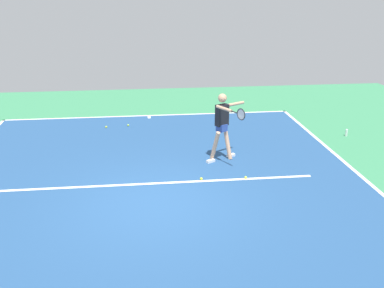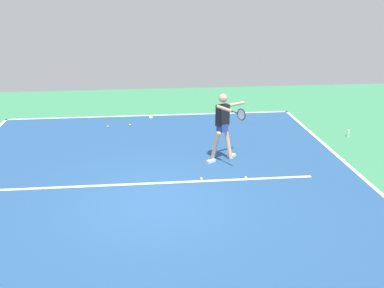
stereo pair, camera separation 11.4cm
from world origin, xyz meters
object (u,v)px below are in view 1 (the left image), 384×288
Objects in this scene: tennis_ball_near_player at (201,179)px; tennis_ball_near_service_line at (246,177)px; tennis_player at (223,122)px; tennis_ball_by_sideline at (106,127)px; water_bottle at (346,133)px; tennis_ball_far_corner at (128,125)px.

tennis_ball_near_service_line is at bearing 177.18° from tennis_ball_near_player.
tennis_ball_near_service_line is (-0.35, 1.29, -1.03)m from tennis_player.
tennis_ball_near_player and tennis_ball_by_sideline have the same top height.
tennis_ball_by_sideline is 7.76m from water_bottle.
tennis_player reaches higher than tennis_ball_near_service_line.
tennis_ball_near_player is at bearing -2.82° from tennis_ball_near_service_line.
tennis_ball_near_service_line is 0.30× the size of water_bottle.
tennis_ball_near_service_line is at bearing 76.15° from tennis_player.
tennis_ball_near_service_line is at bearing 122.54° from tennis_ball_far_corner.
tennis_ball_far_corner is 0.30× the size of water_bottle.
tennis_player is 4.74m from tennis_ball_by_sideline.
water_bottle is (-4.25, -1.52, -0.95)m from tennis_player.
tennis_ball_by_sideline is 0.74m from tennis_ball_far_corner.
tennis_player reaches higher than water_bottle.
water_bottle is at bearing 167.32° from tennis_ball_by_sideline.
tennis_player is 8.37× the size of water_bottle.
tennis_ball_near_player is 1.00× the size of tennis_ball_by_sideline.
tennis_player is 27.89× the size of tennis_ball_by_sideline.
water_bottle is (-7.57, 1.70, 0.08)m from tennis_ball_by_sideline.
tennis_ball_by_sideline is at bearing -12.68° from water_bottle.
water_bottle reaches higher than tennis_ball_near_service_line.
water_bottle is at bearing -151.10° from tennis_ball_near_player.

